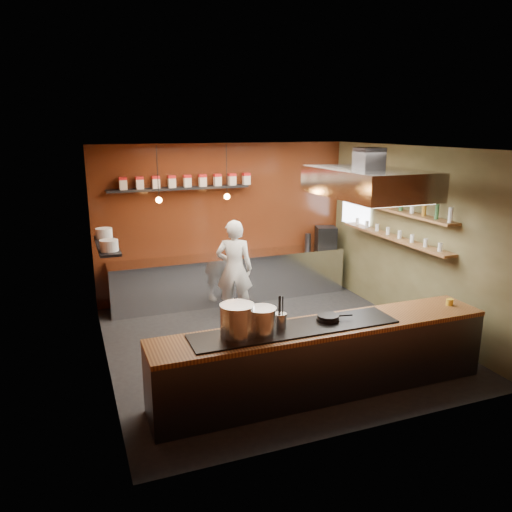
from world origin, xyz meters
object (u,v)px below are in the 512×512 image
chef (234,269)px  extractor_hood (368,182)px  stockpot_large (237,321)px  stockpot_small (262,321)px  espresso_machine (326,236)px

chef → extractor_hood: bearing=153.5°
extractor_hood → stockpot_large: (-2.44, -1.19, -1.37)m
stockpot_large → chef: bearing=72.2°
stockpot_small → chef: (0.63, 2.93, -0.22)m
extractor_hood → chef: (-1.51, 1.71, -1.63)m
stockpot_small → espresso_machine: espresso_machine is taller
espresso_machine → chef: (-2.31, -0.92, -0.22)m
stockpot_large → stockpot_small: bearing=-4.3°
stockpot_large → stockpot_small: stockpot_large is taller
stockpot_small → chef: bearing=77.8°
extractor_hood → stockpot_large: size_ratio=4.99×
espresso_machine → chef: chef is taller
extractor_hood → chef: size_ratio=1.14×
espresso_machine → stockpot_large: bearing=-114.1°
espresso_machine → extractor_hood: bearing=-90.7°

